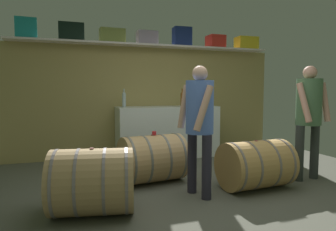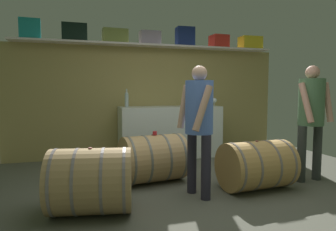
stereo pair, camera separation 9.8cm
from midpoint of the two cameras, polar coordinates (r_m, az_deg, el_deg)
The scene contains 20 objects.
ground_plane at distance 4.22m, azimuth 3.48°, elevation -12.40°, with size 6.38×8.24×0.02m, color #555549.
back_wall_panel at distance 5.84m, azimuth -2.97°, elevation 2.60°, with size 5.18×0.10×2.03m, color #A08E52.
high_shelf_board at distance 5.75m, azimuth -2.65°, elevation 12.87°, with size 4.77×0.40×0.03m, color silver.
toolcase_teal at distance 5.64m, azimuth -23.92°, elevation 14.51°, with size 0.33×0.24×0.33m, color teal.
toolcase_black at distance 5.60m, azimuth -16.60°, elevation 14.62°, with size 0.41×0.25×0.30m, color black.
toolcase_olive at distance 5.64m, azimuth -9.33°, elevation 14.43°, with size 0.43×0.20×0.25m, color olive.
toolcase_grey at distance 5.76m, azimuth -2.89°, elevation 14.25°, with size 0.37×0.22×0.25m, color gray.
toolcase_navy at distance 5.97m, azimuth 3.67°, elevation 14.44°, with size 0.33×0.24×0.36m, color navy.
toolcase_red at distance 6.25m, azimuth 9.95°, elevation 13.43°, with size 0.32×0.29×0.25m, color red.
toolcase_yellow at distance 6.59m, azimuth 15.52°, elevation 12.91°, with size 0.43×0.27×0.25m, color yellow.
work_cabinet at distance 5.64m, azimuth 0.93°, elevation -3.05°, with size 1.86×0.57×0.94m, color white.
wine_bottle_clear at distance 5.46m, azimuth -7.22°, elevation 3.06°, with size 0.07×0.07×0.32m.
wine_bottle_amber at distance 5.56m, azimuth 3.68°, elevation 3.13°, with size 0.07×0.07×0.33m.
wine_glass at distance 5.78m, azimuth 9.16°, elevation 2.77°, with size 0.09×0.09×0.15m.
wine_barrel_near at distance 4.14m, azimuth -2.14°, elevation -8.01°, with size 0.90×0.73×0.64m.
wine_barrel_far at distance 4.01m, azimuth 16.87°, elevation -8.86°, with size 0.89×0.65×0.61m.
wine_barrel_flank at distance 3.18m, azimuth -13.35°, elevation -11.83°, with size 0.90×0.79×0.67m.
tasting_cup at distance 4.09m, azimuth -1.80°, elevation -3.30°, with size 0.06×0.06×0.05m, color red.
winemaker_pouring at distance 4.54m, azimuth 25.80°, elevation 0.81°, with size 0.47×0.41×1.56m.
visitor_tasting at distance 3.51m, azimuth 6.55°, elevation -0.27°, with size 0.38×0.48×1.51m.
Camera 2 is at (-1.37, -3.16, 1.23)m, focal length 32.61 mm.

